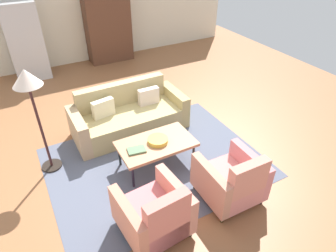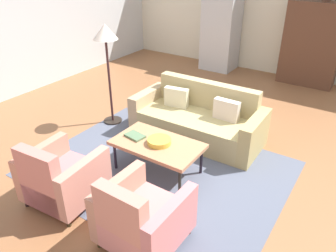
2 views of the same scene
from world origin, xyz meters
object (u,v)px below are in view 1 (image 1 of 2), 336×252
(couch, at_px, (128,116))
(coffee_table, at_px, (156,145))
(refrigerator, at_px, (25,41))
(floor_lamp, at_px, (29,88))
(armchair_left, at_px, (156,215))
(cabinet, at_px, (108,28))
(armchair_right, at_px, (232,182))
(book_stack, at_px, (136,150))
(fruit_bowl, at_px, (158,140))

(couch, height_order, coffee_table, couch)
(refrigerator, height_order, floor_lamp, refrigerator)
(coffee_table, bearing_deg, armchair_left, -117.03)
(armchair_left, height_order, cabinet, cabinet)
(armchair_left, relative_size, floor_lamp, 0.51)
(coffee_table, distance_m, armchair_right, 1.31)
(couch, distance_m, coffee_table, 1.19)
(armchair_left, height_order, armchair_right, same)
(floor_lamp, bearing_deg, couch, 14.95)
(armchair_left, bearing_deg, book_stack, 73.42)
(couch, height_order, book_stack, couch)
(armchair_right, xyz_separation_m, cabinet, (0.28, 5.83, 0.56))
(cabinet, bearing_deg, couch, -104.25)
(coffee_table, bearing_deg, book_stack, -173.66)
(couch, bearing_deg, armchair_right, 103.68)
(fruit_bowl, relative_size, refrigerator, 0.17)
(couch, distance_m, cabinet, 3.64)
(fruit_bowl, bearing_deg, book_stack, -174.16)
(coffee_table, distance_m, armchair_left, 1.31)
(fruit_bowl, bearing_deg, couch, 91.51)
(floor_lamp, bearing_deg, coffee_table, -26.87)
(couch, bearing_deg, coffee_table, 89.42)
(coffee_table, relative_size, armchair_left, 1.36)
(armchair_right, height_order, cabinet, cabinet)
(book_stack, distance_m, cabinet, 4.88)
(couch, relative_size, refrigerator, 1.14)
(refrigerator, xyz_separation_m, floor_lamp, (-0.27, -3.78, 0.52))
(coffee_table, xyz_separation_m, book_stack, (-0.35, -0.04, 0.05))
(couch, xyz_separation_m, coffee_table, (0.00, -1.19, 0.13))
(coffee_table, xyz_separation_m, floor_lamp, (-1.53, 0.78, 1.03))
(refrigerator, bearing_deg, fruit_bowl, -74.19)
(armchair_right, height_order, refrigerator, refrigerator)
(couch, distance_m, fruit_bowl, 1.20)
(fruit_bowl, height_order, book_stack, fruit_bowl)
(couch, bearing_deg, fruit_bowl, 90.89)
(fruit_bowl, relative_size, cabinet, 0.18)
(refrigerator, bearing_deg, couch, -69.52)
(book_stack, height_order, cabinet, cabinet)
(coffee_table, relative_size, armchair_right, 1.36)
(fruit_bowl, xyz_separation_m, refrigerator, (-1.29, 4.56, 0.44))
(couch, xyz_separation_m, refrigerator, (-1.26, 3.37, 0.64))
(couch, bearing_deg, floor_lamp, 14.33)
(fruit_bowl, xyz_separation_m, book_stack, (-0.38, -0.04, -0.02))
(floor_lamp, bearing_deg, book_stack, -34.63)
(armchair_right, bearing_deg, armchair_left, -179.01)
(coffee_table, relative_size, floor_lamp, 0.70)
(book_stack, bearing_deg, couch, 74.02)
(cabinet, relative_size, floor_lamp, 1.05)
(cabinet, bearing_deg, coffee_table, -100.71)
(coffee_table, height_order, refrigerator, refrigerator)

